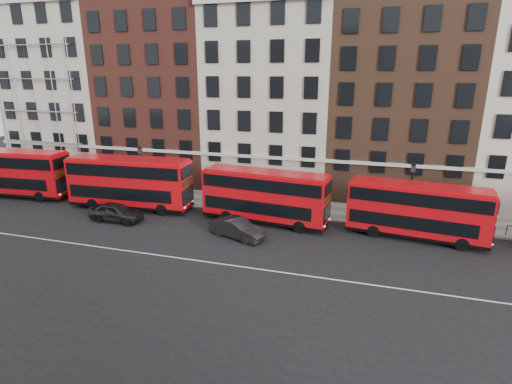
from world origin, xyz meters
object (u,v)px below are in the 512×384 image
(bus_a, at_px, (14,172))
(car_rear, at_px, (116,212))
(bus_d, at_px, (416,210))
(bus_c, at_px, (264,195))
(car_front, at_px, (237,228))
(bus_b, at_px, (129,182))

(bus_a, xyz_separation_m, car_rear, (14.01, -3.27, -1.75))
(bus_a, distance_m, bus_d, 38.07)
(bus_c, height_order, bus_d, bus_c)
(bus_c, relative_size, bus_d, 1.04)
(car_rear, bearing_deg, bus_a, 77.43)
(bus_a, bearing_deg, bus_c, -4.12)
(bus_a, height_order, bus_c, bus_a)
(bus_a, distance_m, car_rear, 14.49)
(bus_a, bearing_deg, bus_d, -4.12)
(bus_c, height_order, car_front, bus_c)
(bus_b, distance_m, car_front, 12.43)
(car_front, bearing_deg, bus_b, 91.65)
(bus_c, xyz_separation_m, car_rear, (-12.19, -3.27, -1.60))
(bus_c, distance_m, car_rear, 12.72)
(car_rear, relative_size, car_front, 1.03)
(bus_a, relative_size, car_rear, 2.47)
(car_rear, bearing_deg, car_front, -91.76)
(bus_b, relative_size, bus_d, 1.11)
(bus_c, height_order, car_rear, bus_c)
(bus_b, xyz_separation_m, bus_d, (24.75, 0.01, -0.28))
(bus_a, xyz_separation_m, bus_b, (13.32, 0.00, 0.02))
(bus_d, height_order, car_rear, bus_d)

